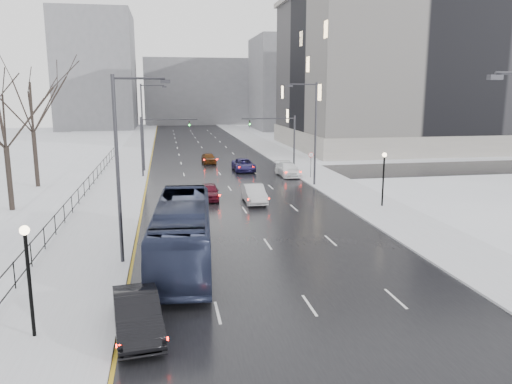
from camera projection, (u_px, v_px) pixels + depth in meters
road at (211, 161)px, 66.95m from camera, size 16.00×150.00×0.04m
cross_road at (220, 175)px, 55.37m from camera, size 130.00×10.00×0.04m
sidewalk_left at (130, 162)px, 65.09m from camera, size 5.00×150.00×0.16m
sidewalk_right at (287, 158)px, 68.78m from camera, size 5.00×150.00×0.16m
park_strip at (54, 164)px, 63.42m from camera, size 14.00×150.00×0.12m
tree_park_d at (13, 211)px, 38.75m from camera, size 8.75×8.75×12.50m
tree_park_e at (38, 187)px, 48.32m from camera, size 9.45×9.45×13.50m
iron_fence at (67, 209)px, 35.56m from camera, size 0.06×70.00×1.30m
streetlight_r_mid at (313, 129)px, 47.98m from camera, size 2.95×0.25×10.00m
streetlight_l_near at (122, 161)px, 25.83m from camera, size 2.95×0.25×10.00m
streetlight_l_far at (144, 123)px, 56.69m from camera, size 2.95×0.25×10.00m
lamppost_l at (28, 265)px, 18.15m from camera, size 0.36×0.36×4.28m
lamppost_r_mid at (384, 171)px, 39.37m from camera, size 0.36×0.36×4.28m
mast_signal_right at (285, 137)px, 55.85m from camera, size 6.10×0.33×6.50m
mast_signal_left at (152, 139)px, 53.28m from camera, size 6.10×0.33×6.50m
no_uturn_sign at (311, 157)px, 52.68m from camera, size 0.60×0.06×2.70m
civic_building at (414, 79)px, 82.44m from camera, size 41.00×31.00×24.80m
bldg_far_right at (303, 84)px, 122.72m from camera, size 24.00×20.00×22.00m
bldg_far_left at (97, 71)px, 122.98m from camera, size 18.00×22.00×28.00m
bldg_far_center at (199, 92)px, 143.01m from camera, size 30.00×18.00×18.00m
sedan_left_near at (137, 314)px, 18.98m from camera, size 2.28×4.96×1.58m
bus at (182, 233)px, 26.57m from camera, size 3.80×12.49×3.43m
sedan_center_near at (209, 192)px, 42.64m from camera, size 1.87×4.13×1.38m
sedan_right_near at (254, 194)px, 41.44m from camera, size 1.60×4.59×1.51m
sedan_right_cross at (244, 165)px, 58.00m from camera, size 2.32×5.04×1.40m
sedan_right_far at (288, 169)px, 54.51m from camera, size 2.25×5.12×1.46m
sedan_center_far at (209, 158)px, 64.03m from camera, size 1.78×4.12×1.38m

